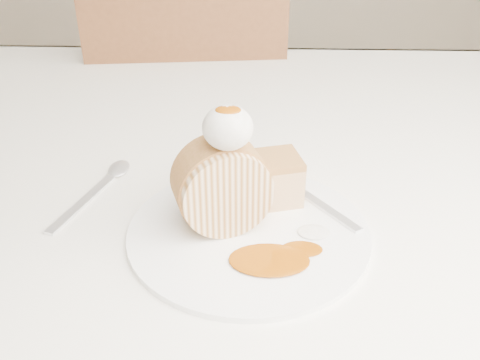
{
  "coord_description": "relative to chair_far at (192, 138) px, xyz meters",
  "views": [
    {
      "loc": [
        0.04,
        -0.52,
        1.12
      ],
      "look_at": [
        0.02,
        -0.03,
        0.82
      ],
      "focal_mm": 40.0,
      "sensor_mm": 36.0,
      "label": 1
    }
  ],
  "objects": [
    {
      "name": "spoon",
      "position": [
        -0.05,
        -0.66,
        0.24
      ],
      "size": [
        0.07,
        0.16,
        0.0
      ],
      "primitive_type": "cube",
      "rotation": [
        0.0,
        0.0,
        -0.32
      ],
      "color": "silver",
      "rests_on": "table"
    },
    {
      "name": "caramel_drizzle",
      "position": [
        0.13,
        -0.71,
        0.4
      ],
      "size": [
        0.03,
        0.02,
        0.01
      ],
      "primitive_type": "ellipsoid",
      "color": "#8F4405",
      "rests_on": "whipped_cream"
    },
    {
      "name": "table",
      "position": [
        0.12,
        -0.47,
        0.15
      ],
      "size": [
        1.4,
        0.9,
        0.75
      ],
      "color": "white",
      "rests_on": "ground"
    },
    {
      "name": "plate",
      "position": [
        0.15,
        -0.71,
        0.24
      ],
      "size": [
        0.34,
        0.34,
        0.01
      ],
      "primitive_type": "cylinder",
      "rotation": [
        0.0,
        0.0,
        0.27
      ],
      "color": "white",
      "rests_on": "table"
    },
    {
      "name": "fork",
      "position": [
        0.24,
        -0.67,
        0.25
      ],
      "size": [
        0.11,
        0.14,
        0.0
      ],
      "primitive_type": "cube",
      "rotation": [
        0.0,
        0.0,
        0.64
      ],
      "color": "silver",
      "rests_on": "plate"
    },
    {
      "name": "roulade_slice",
      "position": [
        0.12,
        -0.7,
        0.3
      ],
      "size": [
        0.11,
        0.09,
        0.1
      ],
      "primitive_type": "cylinder",
      "rotation": [
        1.57,
        0.0,
        0.34
      ],
      "color": "beige",
      "rests_on": "plate"
    },
    {
      "name": "cake_chunk",
      "position": [
        0.18,
        -0.65,
        0.27
      ],
      "size": [
        0.07,
        0.07,
        0.05
      ],
      "primitive_type": "cube",
      "rotation": [
        0.0,
        0.0,
        0.27
      ],
      "color": "#A96D40",
      "rests_on": "plate"
    },
    {
      "name": "chair_far",
      "position": [
        0.0,
        0.0,
        0.0
      ],
      "size": [
        0.47,
        0.47,
        0.89
      ],
      "rotation": [
        0.0,
        0.0,
        3.25
      ],
      "color": "brown",
      "rests_on": "ground"
    },
    {
      "name": "caramel_pool",
      "position": [
        0.18,
        -0.77,
        0.25
      ],
      "size": [
        0.1,
        0.08,
        0.0
      ],
      "primitive_type": null,
      "rotation": [
        0.0,
        0.0,
        0.27
      ],
      "color": "#8F4405",
      "rests_on": "plate"
    },
    {
      "name": "whipped_cream",
      "position": [
        0.13,
        -0.71,
        0.37
      ],
      "size": [
        0.05,
        0.05,
        0.05
      ],
      "primitive_type": "ellipsoid",
      "color": "white",
      "rests_on": "roulade_slice"
    }
  ]
}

